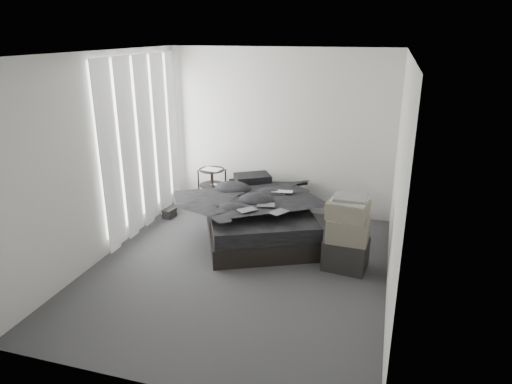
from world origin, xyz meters
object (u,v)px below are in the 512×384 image
(laptop, at_px, (282,188))
(side_stand, at_px, (212,192))
(bed, at_px, (258,227))
(box_lower, at_px, (345,254))

(laptop, distance_m, side_stand, 1.36)
(laptop, bearing_deg, bed, -154.50)
(laptop, relative_size, box_lower, 0.58)
(laptop, xyz_separation_m, side_stand, (-1.25, 0.43, -0.32))
(bed, xyz_separation_m, laptop, (0.30, 0.19, 0.56))
(bed, bearing_deg, box_lower, -50.14)
(laptop, bearing_deg, box_lower, -45.41)
(bed, xyz_separation_m, side_stand, (-0.95, 0.62, 0.24))
(bed, xyz_separation_m, box_lower, (1.31, -0.62, 0.06))
(bed, distance_m, box_lower, 1.45)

